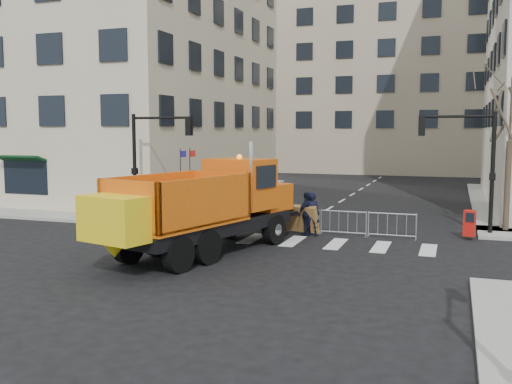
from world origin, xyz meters
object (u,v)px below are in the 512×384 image
(plow_truck, at_px, (202,205))
(cop_b, at_px, (276,213))
(cop_c, at_px, (307,214))
(cop_a, at_px, (312,214))
(newspaper_box, at_px, (470,223))
(worker, at_px, (144,202))

(plow_truck, relative_size, cop_b, 5.82)
(cop_c, bearing_deg, cop_a, 119.32)
(cop_a, height_order, newspaper_box, cop_a)
(cop_a, distance_m, worker, 8.73)
(plow_truck, height_order, worker, plow_truck)
(newspaper_box, bearing_deg, worker, -164.50)
(plow_truck, xyz_separation_m, cop_a, (2.91, 5.04, -0.89))
(plow_truck, distance_m, worker, 8.13)
(cop_c, bearing_deg, newspaper_box, 130.34)
(newspaper_box, bearing_deg, cop_a, -155.78)
(cop_a, relative_size, worker, 1.05)
(cop_b, xyz_separation_m, cop_c, (1.37, 0.21, 0.01))
(plow_truck, xyz_separation_m, cop_c, (2.73, 5.04, -0.89))
(cop_b, height_order, newspaper_box, cop_b)
(cop_a, height_order, worker, worker)
(cop_b, distance_m, newspaper_box, 8.21)
(cop_b, xyz_separation_m, newspaper_box, (8.07, 1.51, -0.26))
(plow_truck, height_order, newspaper_box, plow_truck)
(plow_truck, height_order, cop_b, plow_truck)
(cop_b, bearing_deg, worker, 17.01)
(cop_c, relative_size, worker, 1.05)
(cop_b, xyz_separation_m, worker, (-7.15, 0.82, 0.11))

